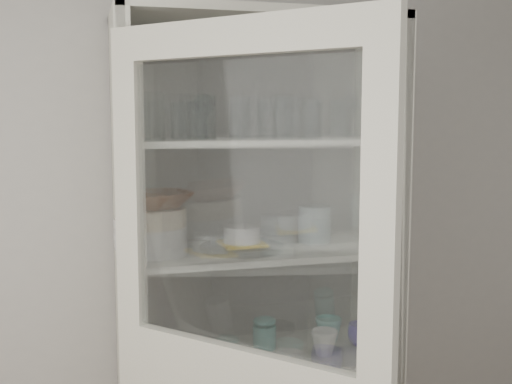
{
  "coord_description": "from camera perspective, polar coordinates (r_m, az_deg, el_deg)",
  "views": [
    {
      "loc": [
        -0.42,
        -0.96,
        1.74
      ],
      "look_at": [
        0.2,
        1.27,
        1.47
      ],
      "focal_mm": 45.0,
      "sensor_mm": 36.0,
      "label": 1
    }
  ],
  "objects": [
    {
      "name": "wall_back",
      "position": [
        2.53,
        -5.74,
        -3.29
      ],
      "size": [
        3.6,
        0.02,
        2.6
      ],
      "primitive_type": "cube",
      "color": "#B7B5B0",
      "rests_on": "ground"
    },
    {
      "name": "yellow_trivet",
      "position": [
        2.32,
        -1.24,
        -4.6
      ],
      "size": [
        0.16,
        0.16,
        0.01
      ],
      "primitive_type": "cube",
      "rotation": [
        0.0,
        0.0,
        0.06
      ],
      "color": "#E9A611",
      "rests_on": "glass_platter"
    },
    {
      "name": "tumbler_0",
      "position": [
        2.09,
        -9.14,
        6.64
      ],
      "size": [
        0.1,
        0.1,
        0.16
      ],
      "primitive_type": "cylinder",
      "rotation": [
        0.0,
        0.0,
        -0.4
      ],
      "color": "silver",
      "rests_on": "shelf_glass"
    },
    {
      "name": "tumbler_10",
      "position": [
        2.37,
        3.34,
        6.66
      ],
      "size": [
        0.09,
        0.09,
        0.15
      ],
      "primitive_type": "cylinder",
      "rotation": [
        0.0,
        0.0,
        -0.26
      ],
      "color": "silver",
      "rests_on": "shelf_glass"
    },
    {
      "name": "goblet_2",
      "position": [
        2.46,
        2.18,
        6.97
      ],
      "size": [
        0.08,
        0.08,
        0.18
      ],
      "primitive_type": null,
      "color": "silver",
      "rests_on": "shelf_glass"
    },
    {
      "name": "tumbler_3",
      "position": [
        2.2,
        0.98,
        6.49
      ],
      "size": [
        0.09,
        0.09,
        0.14
      ],
      "primitive_type": "cylinder",
      "rotation": [
        0.0,
        0.0,
        0.43
      ],
      "color": "silver",
      "rests_on": "shelf_glass"
    },
    {
      "name": "mug_white",
      "position": [
        2.45,
        6.09,
        -13.16
      ],
      "size": [
        0.11,
        0.11,
        0.09
      ],
      "primitive_type": "imported",
      "rotation": [
        0.0,
        0.0,
        0.11
      ],
      "color": "silver",
      "rests_on": "shelf_mugs"
    },
    {
      "name": "terracotta_bowl",
      "position": [
        2.24,
        -8.91,
        -0.69
      ],
      "size": [
        0.31,
        0.31,
        0.06
      ],
      "primitive_type": "imported",
      "rotation": [
        0.0,
        0.0,
        0.4
      ],
      "color": "brown",
      "rests_on": "cream_bowl"
    },
    {
      "name": "mug_teal",
      "position": [
        2.58,
        6.46,
        -12.08
      ],
      "size": [
        0.13,
        0.13,
        0.1
      ],
      "primitive_type": "imported",
      "rotation": [
        0.0,
        0.0,
        0.33
      ],
      "color": "#207D73",
      "rests_on": "shelf_mugs"
    },
    {
      "name": "grey_bowl_stack",
      "position": [
        2.46,
        5.22,
        -2.86
      ],
      "size": [
        0.12,
        0.12,
        0.14
      ],
      "primitive_type": "cylinder",
      "color": "#ADC0C2",
      "rests_on": "shelf_plates"
    },
    {
      "name": "tumbler_5",
      "position": [
        2.26,
        5.04,
        6.43
      ],
      "size": [
        0.08,
        0.08,
        0.13
      ],
      "primitive_type": "cylinder",
      "rotation": [
        0.0,
        0.0,
        0.27
      ],
      "color": "silver",
      "rests_on": "shelf_glass"
    },
    {
      "name": "tumbler_6",
      "position": [
        2.27,
        7.46,
        6.42
      ],
      "size": [
        0.08,
        0.08,
        0.14
      ],
      "primitive_type": "cylinder",
      "rotation": [
        0.0,
        0.0,
        0.15
      ],
      "color": "silver",
      "rests_on": "shelf_glass"
    },
    {
      "name": "pantry_cabinet",
      "position": [
        2.51,
        -0.39,
        -11.85
      ],
      "size": [
        1.0,
        0.45,
        2.1
      ],
      "color": "beige",
      "rests_on": "floor"
    },
    {
      "name": "goblet_0",
      "position": [
        2.36,
        -4.61,
        6.94
      ],
      "size": [
        0.08,
        0.08,
        0.17
      ],
      "primitive_type": null,
      "color": "silver",
      "rests_on": "shelf_glass"
    },
    {
      "name": "tumbler_2",
      "position": [
        2.16,
        -5.2,
        6.34
      ],
      "size": [
        0.08,
        0.08,
        0.13
      ],
      "primitive_type": "cylinder",
      "rotation": [
        0.0,
        0.0,
        -0.36
      ],
      "color": "silver",
      "rests_on": "shelf_glass"
    },
    {
      "name": "tumbler_4",
      "position": [
        2.21,
        2.4,
        6.61
      ],
      "size": [
        0.1,
        0.1,
        0.15
      ],
      "primitive_type": "cylinder",
      "rotation": [
        0.0,
        0.0,
        0.38
      ],
      "color": "silver",
      "rests_on": "shelf_glass"
    },
    {
      "name": "cream_bowl",
      "position": [
        2.25,
        -8.88,
        -2.25
      ],
      "size": [
        0.24,
        0.24,
        0.06
      ],
      "primitive_type": "cylinder",
      "rotation": [
        0.0,
        0.0,
        -0.15
      ],
      "color": "beige",
      "rests_on": "plate_stack_front"
    },
    {
      "name": "mug_blue",
      "position": [
        2.55,
        9.45,
        -12.43
      ],
      "size": [
        0.14,
        0.14,
        0.09
      ],
      "primitive_type": "imported",
      "rotation": [
        0.0,
        0.0,
        -0.26
      ],
      "color": "#181094",
      "rests_on": "shelf_mugs"
    },
    {
      "name": "goblet_3",
      "position": [
        2.56,
        8.26,
        6.94
      ],
      "size": [
        0.08,
        0.08,
        0.18
      ],
      "primitive_type": null,
      "color": "silver",
      "rests_on": "shelf_glass"
    },
    {
      "name": "white_canister",
      "position": [
        2.41,
        -9.86,
        -13.24
      ],
      "size": [
        0.13,
        0.13,
        0.12
      ],
      "primitive_type": "cylinder",
      "rotation": [
        0.0,
        0.0,
        0.39
      ],
      "color": "silver",
      "rests_on": "shelf_mugs"
    },
    {
      "name": "teal_jar",
      "position": [
        2.5,
        0.77,
        -12.55
      ],
      "size": [
        0.09,
        0.09,
        0.11
      ],
      "color": "#207D73",
      "rests_on": "shelf_mugs"
    },
    {
      "name": "tumbler_7",
      "position": [
        2.24,
        -10.23,
        6.4
      ],
      "size": [
        0.09,
        0.09,
        0.14
      ],
      "primitive_type": "cylinder",
      "rotation": [
        0.0,
        0.0,
        -0.41
      ],
      "color": "silver",
      "rests_on": "shelf_glass"
    },
    {
      "name": "tumbler_8",
      "position": [
        2.26,
        -6.77,
        6.33
      ],
      "size": [
        0.08,
        0.08,
        0.13
      ],
      "primitive_type": "cylinder",
      "rotation": [
        0.0,
        0.0,
        0.3
      ],
      "color": "silver",
      "rests_on": "shelf_glass"
    },
    {
      "name": "plate_stack_back",
      "position": [
        2.36,
        -10.21,
        -3.65
      ],
      "size": [
        0.19,
        0.19,
        0.11
      ],
      "primitive_type": "cylinder",
      "color": "silver",
      "rests_on": "shelf_plates"
    },
    {
      "name": "glass_platter",
      "position": [
        2.32,
        -1.24,
        -4.94
      ],
      "size": [
        0.4,
        0.4,
        0.02
      ],
      "primitive_type": "cylinder",
      "rotation": [
        0.0,
        0.0,
        0.38
      ],
      "color": "silver",
      "rests_on": "shelf_plates"
    },
    {
      "name": "goblet_1",
      "position": [
        2.35,
        -4.81,
        6.8
      ],
      "size": [
        0.07,
        0.07,
        0.16
      ],
      "primitive_type": null,
      "color": "silver",
      "rests_on": "shelf_glass"
    },
    {
      "name": "plate_stack_front",
      "position": [
        2.26,
        -8.84,
        -4.29
      ],
      "size": [
        0.21,
        0.21,
        0.1
      ],
      "primitive_type": "cylinder",
      "color": "silver",
      "rests_on": "shelf_plates"
    },
    {
      "name": "tumbler_9",
      "position": [
        2.31,
        -1.43,
        6.63
      ],
      "size": [
        0.08,
        0.08,
        0.15
      ],
      "primitive_type": "cylinder",
      "rotation": [
        0.0,
        0.0,
        0.03
      ],
      "color": "silver",
      "rests_on": "shelf_glass"
    },
    {
      "name": "tumbler_1",
      "position": [
        2.16,
        -4.57,
        6.61
      ],
      "size": [
        0.1,
        0.1,
        0.15
      ],
      "primitive_type": "cylinder",
      "rotation": [
        0.0,
        0.0,
        -0.42
      ],
      "color": "silver",
      "rests_on": "shelf_glass"
    },
    {
      "name": "white_ramekin",
      "position": [
        2.31,
        -1.24,
        -3.76
      ],
      "size": [
        0.14,
        0.14,
        0.06
      ],
      "primitive_type": "cylinder",
      "rotation": [
        0.0,
        0.0,
        0.03
      ],
      "color": "silver",
      "rests_on": "yellow_trivet"
    },
    {
      "name": "measuring_cups",
      "position": [
        2.35,
        -3.37,
        -14.7
      ],
      "size": [
        0.09,
        0.09,
        0.04
      ],
      "primitive_type": "cylinder",
      "color": "#B7B7B7",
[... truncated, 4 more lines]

